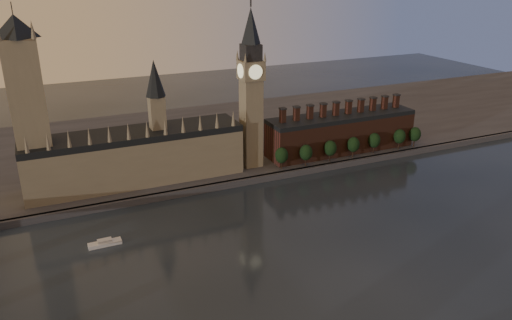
{
  "coord_description": "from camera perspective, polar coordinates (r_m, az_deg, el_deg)",
  "views": [
    {
      "loc": [
        -114.22,
        -175.8,
        128.42
      ],
      "look_at": [
        -11.12,
        55.0,
        30.27
      ],
      "focal_mm": 35.0,
      "sensor_mm": 36.0,
      "label": 1
    }
  ],
  "objects": [
    {
      "name": "ground",
      "position": [
        245.85,
        7.75,
        -10.49
      ],
      "size": [
        900.0,
        900.0,
        0.0
      ],
      "primitive_type": "plane",
      "color": "black",
      "rests_on": "ground"
    },
    {
      "name": "north_bank",
      "position": [
        392.72,
        -5.85,
        2.33
      ],
      "size": [
        900.0,
        182.0,
        4.0
      ],
      "color": "#47474C",
      "rests_on": "ground"
    },
    {
      "name": "palace_of_westminster",
      "position": [
        313.68,
        -13.48,
        0.71
      ],
      "size": [
        130.0,
        30.3,
        74.0
      ],
      "color": "#7D7159",
      "rests_on": "north_bank"
    },
    {
      "name": "victoria_tower",
      "position": [
        299.0,
        -24.61,
        5.88
      ],
      "size": [
        24.0,
        24.0,
        108.0
      ],
      "color": "#7D7159",
      "rests_on": "north_bank"
    },
    {
      "name": "big_ben",
      "position": [
        319.74,
        -0.57,
        8.28
      ],
      "size": [
        15.0,
        15.0,
        107.0
      ],
      "color": "#7D7159",
      "rests_on": "north_bank"
    },
    {
      "name": "chimney_block",
      "position": [
        362.81,
        9.66,
        3.16
      ],
      "size": [
        110.0,
        25.0,
        37.0
      ],
      "color": "#4A281C",
      "rests_on": "north_bank"
    },
    {
      "name": "embankment_tree_0",
      "position": [
        325.85,
        2.94,
        0.53
      ],
      "size": [
        8.6,
        8.6,
        14.88
      ],
      "color": "black",
      "rests_on": "north_bank"
    },
    {
      "name": "embankment_tree_1",
      "position": [
        332.07,
        5.73,
        0.86
      ],
      "size": [
        8.6,
        8.6,
        14.88
      ],
      "color": "black",
      "rests_on": "north_bank"
    },
    {
      "name": "embankment_tree_2",
      "position": [
        342.1,
        8.48,
        1.35
      ],
      "size": [
        8.6,
        8.6,
        14.88
      ],
      "color": "black",
      "rests_on": "north_bank"
    },
    {
      "name": "embankment_tree_3",
      "position": [
        351.92,
        11.07,
        1.75
      ],
      "size": [
        8.6,
        8.6,
        14.88
      ],
      "color": "black",
      "rests_on": "north_bank"
    },
    {
      "name": "embankment_tree_4",
      "position": [
        363.56,
        13.36,
        2.2
      ],
      "size": [
        8.6,
        8.6,
        14.88
      ],
      "color": "black",
      "rests_on": "north_bank"
    },
    {
      "name": "embankment_tree_5",
      "position": [
        376.91,
        16.09,
        2.61
      ],
      "size": [
        8.6,
        8.6,
        14.88
      ],
      "color": "black",
      "rests_on": "north_bank"
    },
    {
      "name": "embankment_tree_6",
      "position": [
        385.04,
        17.71,
        2.82
      ],
      "size": [
        8.6,
        8.6,
        14.88
      ],
      "color": "black",
      "rests_on": "north_bank"
    },
    {
      "name": "river_boat",
      "position": [
        260.23,
        -16.89,
        -9.06
      ],
      "size": [
        16.06,
        4.83,
        3.2
      ],
      "rotation": [
        0.0,
        0.0,
        0.02
      ],
      "color": "silver",
      "rests_on": "ground"
    }
  ]
}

